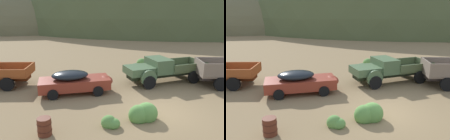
# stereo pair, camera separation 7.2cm
# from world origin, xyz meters

# --- Properties ---
(ground_plane) EXTENTS (300.00, 300.00, 0.00)m
(ground_plane) POSITION_xyz_m (0.00, 0.00, 0.00)
(ground_plane) COLOR olive
(hill_center) EXTENTS (115.53, 62.46, 29.52)m
(hill_center) POSITION_xyz_m (-25.96, 65.63, 0.00)
(hill_center) COLOR brown
(hill_center) RESTS_ON ground
(hill_far_left) EXTENTS (104.35, 64.23, 50.11)m
(hill_far_left) POSITION_xyz_m (26.75, 55.35, 0.00)
(hill_far_left) COLOR #4C5633
(hill_far_left) RESTS_ON ground
(car_rust_red) EXTENTS (5.06, 2.48, 1.57)m
(car_rust_red) POSITION_xyz_m (-4.83, 3.53, 0.82)
(car_rust_red) COLOR maroon
(car_rust_red) RESTS_ON ground
(truck_weathered_green) EXTENTS (6.57, 3.74, 1.89)m
(truck_weathered_green) POSITION_xyz_m (1.31, 5.28, 1.00)
(truck_weathered_green) COLOR #232B1B
(truck_weathered_green) RESTS_ON ground
(oil_drum_by_truck) EXTENTS (0.68, 0.68, 0.84)m
(oil_drum_by_truck) POSITION_xyz_m (-6.03, -1.75, 0.42)
(oil_drum_by_truck) COLOR #5B2819
(oil_drum_by_truck) RESTS_ON ground
(bush_between_trucks) EXTENTS (1.02, 0.89, 0.95)m
(bush_between_trucks) POSITION_xyz_m (1.12, 10.35, 0.25)
(bush_between_trucks) COLOR #5B8E42
(bush_between_trucks) RESTS_ON ground
(bush_back_edge) EXTENTS (0.93, 0.75, 0.72)m
(bush_back_edge) POSITION_xyz_m (-2.98, -1.25, 0.18)
(bush_back_edge) COLOR #5B8E42
(bush_back_edge) RESTS_ON ground
(bush_near_barrel) EXTENTS (1.54, 1.10, 1.17)m
(bush_near_barrel) POSITION_xyz_m (-1.22, -0.68, 0.30)
(bush_near_barrel) COLOR #5B8E42
(bush_near_barrel) RESTS_ON ground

